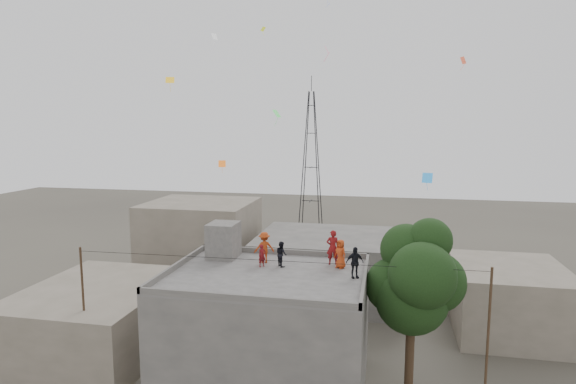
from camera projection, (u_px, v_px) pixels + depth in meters
name	position (u px, v px, depth m)	size (l,w,h in m)	color
main_building	(267.00, 331.00, 24.83)	(10.00, 8.00, 6.10)	#54514E
parapet	(267.00, 271.00, 24.39)	(10.00, 8.00, 0.30)	#54514E
stair_head_box	(223.00, 240.00, 27.43)	(1.60, 1.80, 2.00)	#54514E
neighbor_west	(99.00, 319.00, 29.10)	(8.00, 10.00, 4.00)	#6C6455
neighbor_north	(335.00, 267.00, 38.09)	(12.00, 9.00, 5.00)	#54514E
neighbor_northwest	(201.00, 241.00, 42.28)	(9.00, 8.00, 7.00)	#6C6455
neighbor_east	(509.00, 299.00, 31.86)	(7.00, 8.00, 4.40)	#6C6455
tree	(416.00, 280.00, 23.52)	(4.90, 4.60, 9.10)	black
utility_line	(271.00, 328.00, 23.41)	(20.12, 0.62, 7.40)	black
transmission_tower	(311.00, 160.00, 63.62)	(2.97, 2.97, 20.01)	black
person_red_adult	(333.00, 247.00, 26.04)	(0.69, 0.45, 1.89)	maroon
person_orange_child	(340.00, 254.00, 25.41)	(0.75, 0.49, 1.53)	#C34016
person_dark_child	(281.00, 254.00, 25.73)	(0.66, 0.51, 1.36)	black
person_dark_adult	(355.00, 262.00, 23.73)	(0.92, 0.38, 1.57)	black
person_orange_adult	(264.00, 247.00, 26.38)	(1.11, 0.64, 1.71)	#AC3A13
person_red_child	(262.00, 256.00, 25.65)	(0.44, 0.29, 1.21)	maroon
kites	(310.00, 83.00, 30.11)	(16.45, 14.74, 12.98)	orange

